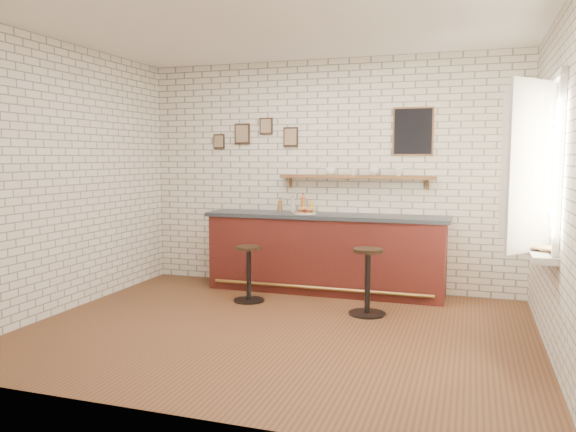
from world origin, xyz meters
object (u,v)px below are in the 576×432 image
Objects in this scene: shelf_cup_b at (353,172)px; shelf_cup_c at (374,172)px; bar_stool_left at (249,272)px; shelf_cup_a at (331,171)px; bitters_bottle_amber at (303,204)px; sandwich_plate at (305,213)px; bitters_bottle_brown at (280,206)px; bar_counter at (325,253)px; shelf_cup_d at (399,172)px; condiment_bottle_yellow at (312,207)px; bitters_bottle_white at (293,205)px; ciabatta_sandwich at (306,210)px; book_upper at (538,246)px; book_lower at (538,249)px; bar_stool_right at (368,279)px.

shelf_cup_c is at bearing -68.01° from shelf_cup_b.
bar_stool_left is 5.14× the size of shelf_cup_a.
shelf_cup_b is (0.67, 0.03, 0.43)m from bitters_bottle_amber.
sandwich_plate is 0.27m from bitters_bottle_amber.
bar_counter is at bearing -14.68° from bitters_bottle_brown.
shelf_cup_d is (1.56, 0.03, 0.46)m from bitters_bottle_brown.
condiment_bottle_yellow is at bearing 0.00° from bitters_bottle_amber.
bitters_bottle_amber reaches higher than bitters_bottle_white.
bitters_bottle_amber reaches higher than bar_counter.
bar_stool_left is at bearing -135.61° from bar_counter.
bitters_bottle_white is at bearing 73.88° from bar_stool_left.
bar_stool_left is (-0.09, -0.91, -0.73)m from bitters_bottle_brown.
ciabatta_sandwich is at bearing 53.14° from bar_stool_left.
shelf_cup_d is (0.88, 0.00, -0.01)m from shelf_cup_a.
bitters_bottle_white is at bearing -0.00° from bitters_bottle_brown.
shelf_cup_a is (0.25, 0.03, 0.47)m from condiment_bottle_yellow.
bitters_bottle_white is 0.31× the size of bar_stool_left.
bitters_bottle_brown is 1.55× the size of shelf_cup_c.
book_upper is at bearing -32.74° from bitters_bottle_white.
bar_stool_left is 7.25× the size of shelf_cup_b.
book_lower is (2.82, -1.85, -0.16)m from bitters_bottle_white.
bitters_bottle_amber is 0.34× the size of bar_stool_right.
bar_stool_left is 1.70m from shelf_cup_a.
condiment_bottle_yellow is at bearing 0.00° from bitters_bottle_white.
bar_stool_left is at bearing -162.21° from book_upper.
ciabatta_sandwich is at bearing -43.07° from bitters_bottle_white.
bar_stool_left is (-0.41, -0.91, -0.75)m from bitters_bottle_amber.
bar_stool_right is (1.38, -1.05, -0.69)m from bitters_bottle_brown.
sandwich_plate is 0.38× the size of bar_stool_right.
sandwich_plate reaches higher than bar_counter.
shelf_cup_a reaches higher than condiment_bottle_yellow.
sandwich_plate is 1.02m from shelf_cup_c.
condiment_bottle_yellow is 1.44× the size of shelf_cup_c.
bar_stool_left is 3.27m from book_lower.
book_lower is at bearing -55.97° from book_upper.
book_lower is 0.84× the size of book_upper.
bitters_bottle_white is 0.82× the size of bitters_bottle_amber.
ciabatta_sandwich is 2.63× the size of shelf_cup_b.
bar_counter is 15.56× the size of book_lower.
bitters_bottle_amber reaches higher than bar_stool_right.
shelf_cup_a is 0.56m from shelf_cup_c.
bar_counter is at bearing -137.47° from shelf_cup_a.
sandwich_plate is at bearing -179.99° from shelf_cup_d.
shelf_cup_b is 2.81m from book_lower.
book_upper is at bearing -31.16° from bitters_bottle_brown.
bar_counter is at bearing 13.05° from ciabatta_sandwich.
ciabatta_sandwich is 0.48m from bitters_bottle_brown.
book_lower is at bearing -128.02° from shelf_cup_c.
bitters_bottle_brown is at bearing 113.49° from shelf_cup_b.
condiment_bottle_yellow is 0.87× the size of book_lower.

